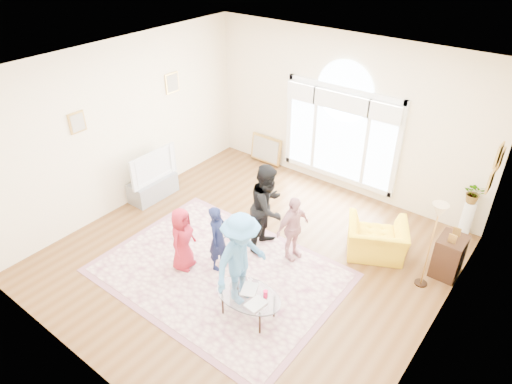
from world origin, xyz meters
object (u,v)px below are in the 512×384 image
Objects in this scene: area_rug at (220,272)px; coffee_table at (248,296)px; television at (150,165)px; armchair at (376,240)px; tv_console at (153,188)px.

coffee_table is at bearing -24.58° from area_rug.
television is 1.15× the size of armchair.
coffee_table is at bearing 43.82° from armchair.
tv_console is 0.95× the size of coffee_table.
armchair is (0.85, 2.41, -0.08)m from coffee_table.
television reaches higher than area_rug.
armchair is at bearing 47.86° from area_rug.
coffee_table is 2.56m from armchair.
television is 3.82m from coffee_table.
television is at bearing -13.37° from armchair.
television is (-2.61, 0.92, 0.73)m from area_rug.
television is 1.06× the size of coffee_table.
television is 4.55m from armchair.
tv_console is at bearing 180.00° from television.
coffee_table is (3.57, -1.35, 0.19)m from tv_console.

